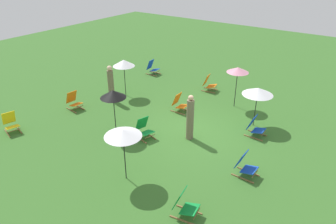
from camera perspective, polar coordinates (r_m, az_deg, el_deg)
ground_plane at (r=12.46m, az=4.53°, el=-3.50°), size 40.00×40.00×0.00m
deckchair_0 at (r=11.88m, az=-4.34°, el=-3.07°), size 0.66×0.86×0.83m
deckchair_1 at (r=13.82m, az=2.12°, el=1.57°), size 0.49×0.77×0.83m
deckchair_2 at (r=16.07m, az=7.46°, el=5.14°), size 0.60×0.83×0.83m
deckchair_3 at (r=18.24m, az=-2.85°, el=8.04°), size 0.53×0.79×0.83m
deckchair_4 at (r=12.42m, az=15.57°, el=-2.66°), size 0.48×0.76×0.83m
deckchair_5 at (r=10.24m, az=13.85°, el=-9.41°), size 0.50×0.77×0.83m
deckchair_6 at (r=13.69m, az=-26.73°, el=-1.83°), size 0.66×0.86×0.83m
deckchair_7 at (r=8.66m, az=3.02°, el=-16.48°), size 0.59×0.82×0.83m
deckchair_8 at (r=14.62m, az=-16.79°, el=1.86°), size 0.55×0.81×0.83m
umbrella_0 at (r=14.06m, az=12.61°, el=7.48°), size 0.97×0.97×1.87m
umbrella_1 at (r=12.67m, az=16.06°, el=3.64°), size 1.20×1.20×1.65m
umbrella_2 at (r=9.19m, az=-8.23°, el=-3.82°), size 1.12×1.12×1.76m
umbrella_3 at (r=11.64m, az=-10.00°, el=3.24°), size 0.97×0.97×1.84m
umbrella_4 at (r=15.09m, az=-8.07°, el=8.83°), size 1.04×1.04×1.81m
person_0 at (r=14.83m, az=-10.37°, el=4.99°), size 0.31×0.31×1.75m
person_1 at (r=11.58m, az=4.05°, el=-1.16°), size 0.39×0.39×1.79m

